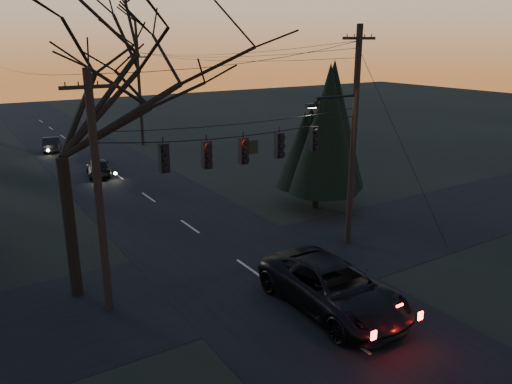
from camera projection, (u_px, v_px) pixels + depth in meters
main_road at (161, 206)px, 29.22m from camera, size 8.00×120.00×0.02m
cross_road at (250, 269)px, 21.14m from camera, size 60.00×7.00×0.02m
utility_pole_right at (348, 243)px, 23.95m from camera, size 5.00×0.30×10.00m
utility_pole_left at (110, 308)px, 18.07m from camera, size 1.80×0.30×8.50m
utility_pole_far_r at (143, 144)px, 46.59m from camera, size 1.80×0.30×8.50m
span_signal_assembly at (245, 149)px, 19.49m from camera, size 11.50×0.44×1.58m
bare_tree_left at (55, 96)px, 16.91m from camera, size 10.80×10.80×10.74m
evergreen_right at (318, 131)px, 27.73m from camera, size 4.42×4.42×7.80m
suv_near at (333, 287)px, 17.80m from camera, size 2.86×6.19×1.72m
sedan_oncoming_a at (98, 167)px, 35.59m from camera, size 2.17×4.02×1.30m
sedan_oncoming_b at (52, 144)px, 43.66m from camera, size 2.16×4.01×1.26m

